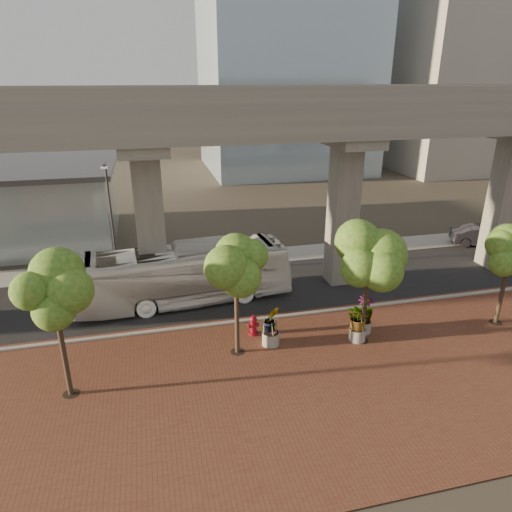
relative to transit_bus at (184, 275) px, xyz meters
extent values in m
plane|color=#383329|center=(4.28, -1.31, -1.78)|extent=(160.00, 160.00, 0.00)
cube|color=brown|center=(4.28, -9.31, -1.75)|extent=(70.00, 13.00, 0.06)
cube|color=black|center=(4.28, 0.69, -1.76)|extent=(90.00, 8.00, 0.04)
cube|color=#A29E97|center=(4.28, -3.31, -1.70)|extent=(70.00, 0.25, 0.16)
cube|color=#A29E97|center=(4.28, 6.19, -1.75)|extent=(90.00, 3.00, 0.06)
cube|color=gray|center=(4.28, -0.91, 8.72)|extent=(72.00, 2.40, 1.80)
cube|color=gray|center=(4.28, 2.29, 8.72)|extent=(72.00, 2.40, 1.80)
cube|color=gray|center=(4.28, -2.01, 10.12)|extent=(72.00, 0.12, 1.00)
cube|color=gray|center=(4.28, 3.39, 10.12)|extent=(72.00, 0.12, 1.00)
cube|color=#A19C91|center=(42.28, 34.69, 10.22)|extent=(18.00, 16.00, 24.00)
imported|color=white|center=(0.00, 0.00, 0.00)|extent=(12.96, 3.98, 3.56)
imported|color=black|center=(24.39, 4.37, -0.98)|extent=(5.14, 3.35, 1.60)
cylinder|color=maroon|center=(3.14, -4.74, -1.66)|extent=(0.51, 0.51, 0.11)
cylinder|color=maroon|center=(3.14, -4.74, -1.25)|extent=(0.34, 0.34, 0.83)
sphere|color=maroon|center=(3.14, -4.74, -0.84)|extent=(0.40, 0.40, 0.40)
cylinder|color=maroon|center=(3.14, -4.74, -0.65)|extent=(0.11, 0.11, 0.14)
cylinder|color=maroon|center=(3.14, -4.74, -1.18)|extent=(0.57, 0.23, 0.23)
cylinder|color=#A9A699|center=(8.26, -6.56, -1.38)|extent=(0.86, 0.86, 0.67)
imported|color=#2C5D18|center=(8.26, -6.56, -0.33)|extent=(1.91, 1.91, 1.44)
cylinder|color=#A5A095|center=(8.94, -5.88, -1.40)|extent=(0.81, 0.81, 0.63)
imported|color=#2C5D18|center=(8.94, -5.88, -0.35)|extent=(1.98, 1.98, 1.49)
cylinder|color=#9B958C|center=(3.78, -5.90, -1.37)|extent=(0.89, 0.89, 0.69)
imported|color=#2C5D18|center=(3.78, -5.90, -0.29)|extent=(1.97, 1.97, 1.48)
cylinder|color=#3F3024|center=(-5.67, -7.69, 0.19)|extent=(0.22, 0.22, 3.82)
cylinder|color=black|center=(-5.67, -7.69, -1.71)|extent=(0.70, 0.70, 0.01)
cylinder|color=#3F3024|center=(1.98, -6.20, -0.01)|extent=(0.22, 0.22, 3.41)
cylinder|color=black|center=(1.98, -6.20, -1.71)|extent=(0.70, 0.70, 0.01)
cylinder|color=#3F3024|center=(8.47, -6.68, 0.14)|extent=(0.22, 0.22, 3.72)
cylinder|color=black|center=(8.47, -6.68, -1.71)|extent=(0.70, 0.70, 0.01)
cylinder|color=#3F3024|center=(16.60, -6.69, -0.03)|extent=(0.22, 0.22, 3.38)
cylinder|color=black|center=(16.60, -6.69, -1.71)|extent=(0.70, 0.70, 0.01)
cylinder|color=#313236|center=(-4.19, 5.05, 2.11)|extent=(0.13, 0.13, 7.71)
cube|color=#313236|center=(-4.19, 4.57, 5.97)|extent=(0.14, 0.96, 0.14)
cube|color=silver|center=(-4.19, 4.09, 5.87)|extent=(0.39, 0.19, 0.12)
cylinder|color=#2D2D33|center=(13.35, 5.81, 2.50)|extent=(0.15, 0.15, 8.48)
cube|color=#2D2D33|center=(13.35, 5.28, 6.74)|extent=(0.16, 1.06, 0.16)
cube|color=silver|center=(13.35, 4.75, 6.63)|extent=(0.42, 0.21, 0.13)
camera|label=1|loc=(-1.64, -25.29, 11.11)|focal=32.00mm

